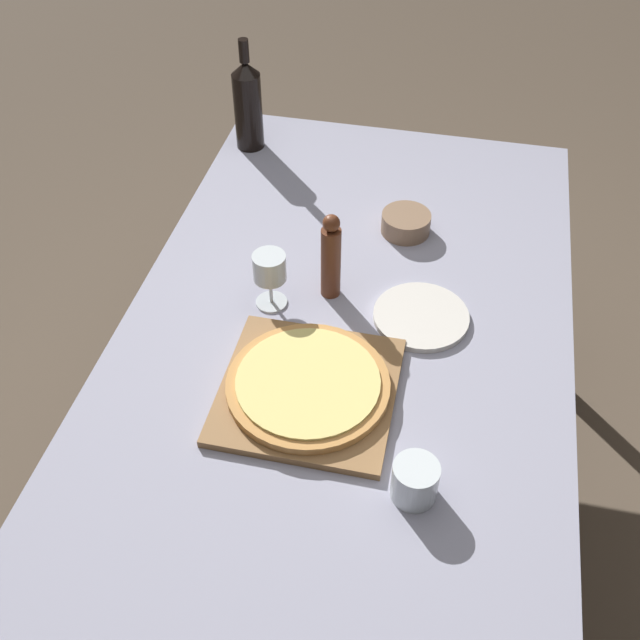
{
  "coord_description": "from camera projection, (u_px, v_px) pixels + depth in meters",
  "views": [
    {
      "loc": [
        0.19,
        -1.14,
        1.91
      ],
      "look_at": [
        -0.05,
        -0.04,
        0.79
      ],
      "focal_mm": 42.0,
      "sensor_mm": 36.0,
      "label": 1
    }
  ],
  "objects": [
    {
      "name": "dinner_plate",
      "position": [
        421.0,
        316.0,
        1.67
      ],
      "size": [
        0.21,
        0.21,
        0.01
      ],
      "color": "silver",
      "rests_on": "dining_table"
    },
    {
      "name": "pepper_mill",
      "position": [
        331.0,
        258.0,
        1.66
      ],
      "size": [
        0.05,
        0.05,
        0.22
      ],
      "color": "#5B2D19",
      "rests_on": "dining_table"
    },
    {
      "name": "cutting_board",
      "position": [
        308.0,
        390.0,
        1.51
      ],
      "size": [
        0.35,
        0.35,
        0.02
      ],
      "color": "olive",
      "rests_on": "dining_table"
    },
    {
      "name": "wine_glass",
      "position": [
        270.0,
        270.0,
        1.64
      ],
      "size": [
        0.07,
        0.07,
        0.14
      ],
      "color": "silver",
      "rests_on": "dining_table"
    },
    {
      "name": "small_bowl",
      "position": [
        406.0,
        223.0,
        1.88
      ],
      "size": [
        0.12,
        0.12,
        0.05
      ],
      "color": "#84664C",
      "rests_on": "dining_table"
    },
    {
      "name": "drinking_tumbler",
      "position": [
        415.0,
        481.0,
        1.33
      ],
      "size": [
        0.08,
        0.08,
        0.08
      ],
      "color": "silver",
      "rests_on": "dining_table"
    },
    {
      "name": "pizza",
      "position": [
        308.0,
        384.0,
        1.5
      ],
      "size": [
        0.33,
        0.33,
        0.02
      ],
      "color": "#C68947",
      "rests_on": "cutting_board"
    },
    {
      "name": "ground_plane",
      "position": [
        339.0,
        507.0,
        2.16
      ],
      "size": [
        12.0,
        12.0,
        0.0
      ],
      "primitive_type": "plane",
      "color": "brown"
    },
    {
      "name": "wine_bottle",
      "position": [
        248.0,
        104.0,
        2.1
      ],
      "size": [
        0.08,
        0.08,
        0.32
      ],
      "color": "black",
      "rests_on": "dining_table"
    },
    {
      "name": "dining_table",
      "position": [
        344.0,
        353.0,
        1.7
      ],
      "size": [
        0.99,
        1.73,
        0.73
      ],
      "color": "#9393A8",
      "rests_on": "ground_plane"
    }
  ]
}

